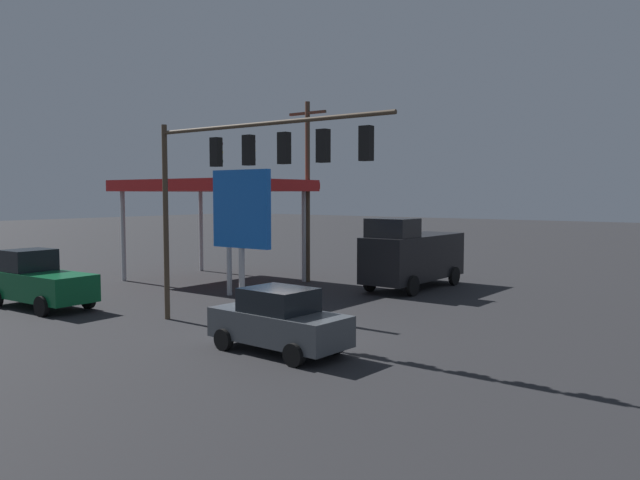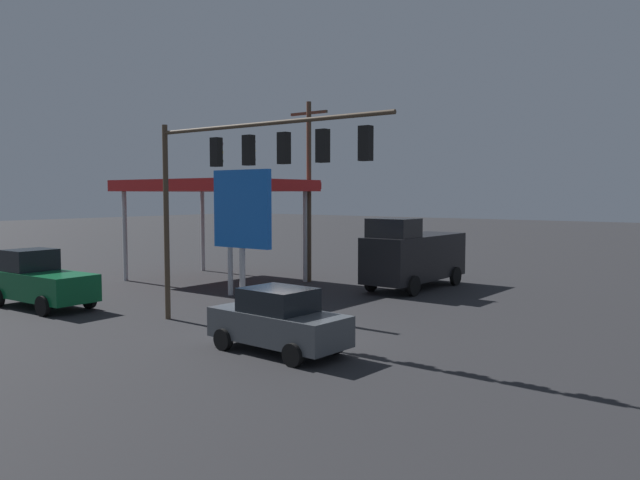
# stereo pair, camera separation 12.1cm
# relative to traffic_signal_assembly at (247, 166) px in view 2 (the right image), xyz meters

# --- Properties ---
(ground_plane) EXTENTS (200.00, 200.00, 0.00)m
(ground_plane) POSITION_rel_traffic_signal_assembly_xyz_m (-1.77, 0.33, -5.67)
(ground_plane) COLOR #262628
(traffic_signal_assembly) EXTENTS (9.96, 0.43, 7.29)m
(traffic_signal_assembly) POSITION_rel_traffic_signal_assembly_xyz_m (0.00, 0.00, 0.00)
(traffic_signal_assembly) COLOR #473828
(traffic_signal_assembly) RESTS_ON ground
(utility_pole) EXTENTS (2.40, 0.26, 9.63)m
(utility_pole) POSITION_rel_traffic_signal_assembly_xyz_m (6.25, -11.21, -0.57)
(utility_pole) COLOR #473828
(utility_pole) RESTS_ON ground
(gas_station_canopy) EXTENTS (9.31, 6.88, 5.48)m
(gas_station_canopy) POSITION_rel_traffic_signal_assembly_xyz_m (10.42, -8.24, -0.57)
(gas_station_canopy) COLOR red
(gas_station_canopy) RESTS_ON ground
(price_sign) EXTENTS (3.01, 0.27, 5.71)m
(price_sign) POSITION_rel_traffic_signal_assembly_xyz_m (3.29, -3.08, -1.70)
(price_sign) COLOR #B7B7BC
(price_sign) RESTS_ON ground
(delivery_truck) EXTENTS (2.60, 6.82, 3.58)m
(delivery_truck) POSITION_rel_traffic_signal_assembly_xyz_m (0.50, -12.34, -3.97)
(delivery_truck) COLOR black
(delivery_truck) RESTS_ON ground
(sedan_waiting) EXTENTS (4.48, 2.22, 1.93)m
(sedan_waiting) POSITION_rel_traffic_signal_assembly_xyz_m (-2.42, 1.25, -4.72)
(sedan_waiting) COLOR #474C51
(sedan_waiting) RESTS_ON ground
(pickup_parked) EXTENTS (5.27, 2.40, 2.40)m
(pickup_parked) POSITION_rel_traffic_signal_assembly_xyz_m (10.34, 1.68, -4.56)
(pickup_parked) COLOR #0C592D
(pickup_parked) RESTS_ON ground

